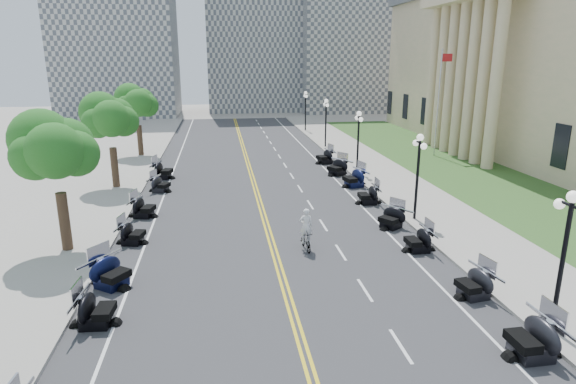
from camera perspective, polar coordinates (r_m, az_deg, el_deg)
name	(u,v)px	position (r m, az deg, el deg)	size (l,w,h in m)	color
ground	(276,256)	(23.23, -1.47, -7.61)	(160.00, 160.00, 0.00)	gray
road	(258,198)	(32.61, -3.53, -0.73)	(16.00, 90.00, 0.01)	#333335
centerline_yellow_a	(257,198)	(32.60, -3.74, -0.72)	(0.12, 90.00, 0.00)	yellow
centerline_yellow_b	(260,198)	(32.62, -3.32, -0.71)	(0.12, 90.00, 0.00)	yellow
edge_line_north	(350,194)	(33.70, 7.37, -0.28)	(0.12, 90.00, 0.00)	white
edge_line_south	(162,202)	(32.76, -14.76, -1.14)	(0.12, 90.00, 0.00)	white
lane_dash_4	(401,346)	(17.02, 13.20, -17.33)	(0.12, 2.00, 0.00)	white
lane_dash_5	(365,290)	(20.28, 9.10, -11.39)	(0.12, 2.00, 0.00)	white
lane_dash_6	(341,252)	(23.77, 6.27, -7.11)	(0.12, 2.00, 0.00)	white
lane_dash_7	(323,225)	(27.40, 4.21, -3.93)	(0.12, 2.00, 0.00)	white
lane_dash_8	(310,205)	(31.12, 2.66, -1.50)	(0.12, 2.00, 0.00)	white
lane_dash_9	(300,189)	(34.90, 1.43, 0.40)	(0.12, 2.00, 0.00)	white
lane_dash_10	(292,176)	(38.73, 0.45, 1.94)	(0.12, 2.00, 0.00)	white
lane_dash_11	(285,165)	(42.59, -0.35, 3.19)	(0.12, 2.00, 0.00)	white
lane_dash_12	(279,156)	(46.47, -1.03, 4.24)	(0.12, 2.00, 0.00)	white
lane_dash_13	(275,149)	(50.37, -1.60, 5.12)	(0.12, 2.00, 0.00)	white
lane_dash_14	(271,143)	(54.28, -2.08, 5.88)	(0.12, 2.00, 0.00)	white
lane_dash_15	(267,137)	(58.21, -2.51, 6.54)	(0.12, 2.00, 0.00)	white
lane_dash_16	(264,132)	(62.14, -2.88, 7.11)	(0.12, 2.00, 0.00)	white
lane_dash_17	(261,128)	(66.09, -3.21, 7.61)	(0.12, 2.00, 0.00)	white
lane_dash_18	(259,124)	(70.04, -3.50, 8.06)	(0.12, 2.00, 0.00)	white
lane_dash_19	(256,121)	(73.99, -3.76, 8.45)	(0.12, 2.00, 0.00)	white
sidewalk_north	(406,191)	(34.98, 13.87, 0.09)	(5.00, 90.00, 0.15)	#9E9991
sidewalk_south	(97,204)	(33.48, -21.75, -1.28)	(5.00, 90.00, 0.15)	#9E9991
lawn	(448,165)	(44.92, 18.43, 3.09)	(9.00, 60.00, 0.10)	#356023
distant_block_a	(117,33)	(84.74, -19.65, 17.33)	(18.00, 14.00, 26.00)	gray
distant_block_b	(252,24)	(89.63, -4.26, 19.28)	(16.00, 12.00, 30.00)	gray
distant_block_c	(356,47)	(89.63, 8.01, 16.62)	(20.00, 14.00, 22.00)	gray
street_lamp_1	(562,264)	(18.42, 29.72, -7.39)	(0.50, 1.20, 4.90)	black
street_lamp_2	(417,178)	(28.29, 15.07, 1.66)	(0.50, 1.20, 4.90)	black
street_lamp_3	(358,142)	(39.36, 8.30, 5.84)	(0.50, 1.20, 4.90)	black
street_lamp_4	(326,123)	(50.86, 4.50, 8.14)	(0.50, 1.20, 4.90)	black
street_lamp_5	(305,111)	(62.54, 2.09, 9.56)	(0.50, 1.20, 4.90)	black
flagpole	(438,104)	(47.98, 17.36, 9.93)	(1.10, 0.20, 10.00)	silver
tree_2	(56,156)	(24.80, -25.81, 3.81)	(4.80, 4.80, 9.20)	#235619
tree_3	(110,123)	(36.28, -20.30, 7.67)	(4.80, 4.80, 9.20)	#235619
tree_4	(137,107)	(48.01, -17.43, 9.63)	(4.80, 4.80, 9.20)	#235619
motorcycle_n_3	(533,336)	(17.52, 27.04, -14.98)	(2.09, 2.09, 1.47)	black
motorcycle_n_4	(474,282)	(20.60, 21.22, -9.91)	(1.85, 1.85, 1.30)	black
motorcycle_n_5	(419,239)	(24.43, 15.22, -5.37)	(1.82, 1.82, 1.27)	black
motorcycle_n_6	(391,217)	(27.35, 12.15, -2.88)	(1.85, 1.85, 1.30)	black
motorcycle_n_7	(369,194)	(31.57, 9.52, -0.21)	(1.92, 1.92, 1.35)	black
motorcycle_n_8	(354,177)	(35.60, 7.84, 1.79)	(2.13, 2.13, 1.49)	black
motorcycle_n_9	(337,166)	(39.09, 5.87, 3.05)	(2.07, 2.07, 1.45)	black
motorcycle_n_10	(325,156)	(43.32, 4.39, 4.30)	(2.01, 2.01, 1.41)	black
motorcycle_s_4	(95,308)	(18.67, -21.88, -12.63)	(1.92, 1.92, 1.34)	black
motorcycle_s_5	(110,271)	(21.31, -20.30, -8.76)	(2.03, 2.03, 1.42)	black
motorcycle_s_6	(132,232)	(25.75, -18.00, -4.55)	(1.77, 1.77, 1.24)	black
motorcycle_s_7	(143,206)	(29.79, -16.79, -1.64)	(1.89, 1.89, 1.33)	black
motorcycle_s_8	(160,183)	(35.12, -14.90, 1.01)	(1.79, 1.79, 1.26)	black
motorcycle_s_9	(163,169)	(38.92, -14.64, 2.60)	(2.12, 2.12, 1.48)	black
bicycle	(306,240)	(23.80, 2.12, -5.76)	(0.46, 1.62, 0.98)	#A51414
cyclist_rider	(306,214)	(23.33, 2.15, -2.60)	(0.65, 0.43, 1.79)	silver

